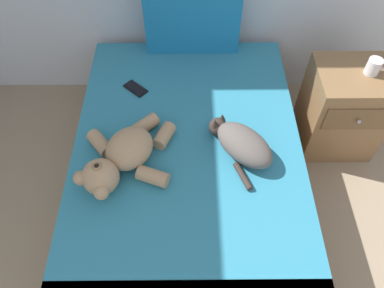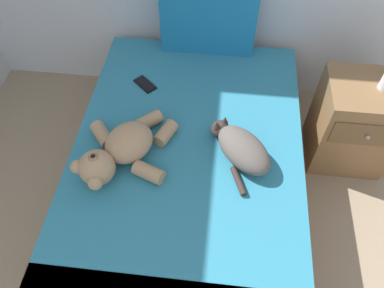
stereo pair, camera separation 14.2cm
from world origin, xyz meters
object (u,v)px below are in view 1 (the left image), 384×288
Objects in this scene: patterned_cushion at (192,12)px; cell_phone at (136,89)px; nightstand at (342,110)px; mug at (374,67)px; cat at (241,143)px; teddy_bear at (122,157)px; bed at (188,179)px.

patterned_cushion reaches higher than cell_phone.
mug reaches higher than nightstand.
cell_phone is at bearing 141.47° from cat.
cell_phone is at bearing 179.14° from mug.
patterned_cushion is at bearing 69.35° from teddy_bear.
patterned_cushion reaches higher than mug.
cat is at bearing -74.14° from patterned_cushion.
nightstand is at bearing 32.35° from cat.
mug is (1.02, -0.41, -0.08)m from patterned_cushion.
cell_phone is (-0.31, 0.49, 0.24)m from bed.
cat is 0.69× the size of nightstand.
cell_phone is 1.31× the size of mug.
nightstand is 5.10× the size of mug.
teddy_bear is (-0.36, -0.95, -0.19)m from patterned_cushion.
bed is at bearing -154.77° from nightstand.
cell_phone is 1.37m from mug.
cat is 0.87m from nightstand.
patterned_cushion is at bearing 158.03° from mug.
teddy_bear is (-0.32, -0.07, 0.32)m from bed.
cat reaches higher than bed.
cat is (0.24, -0.86, -0.20)m from patterned_cushion.
bed is 0.46m from teddy_bear.
teddy_bear is at bearing -91.25° from cell_phone.
cat is 0.76m from cell_phone.
cell_phone is at bearing 178.99° from nightstand.
patterned_cushion is 1.10m from mug.
bed is 1.01m from patterned_cushion.
cat reaches higher than cell_phone.
mug is at bearing -21.97° from patterned_cushion.
mug is at bearing 1.93° from nightstand.
nightstand is at bearing -1.01° from cell_phone.
bed is 1.22m from mug.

